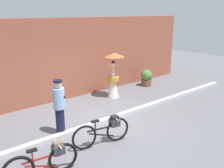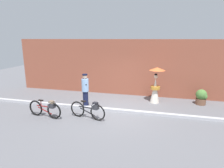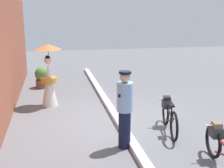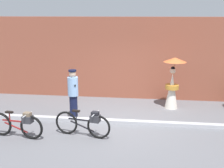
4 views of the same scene
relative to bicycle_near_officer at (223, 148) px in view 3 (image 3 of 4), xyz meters
name	(u,v)px [view 3 (image 3 of 4)]	position (x,y,z in m)	size (l,w,h in m)	color
ground_plane	(117,121)	(2.72, 1.40, -0.41)	(30.00, 30.00, 0.00)	slate
sidewalk_curb	(117,119)	(2.72, 1.40, -0.35)	(14.00, 0.20, 0.12)	#B2B2B7
bicycle_near_officer	(223,148)	(0.00, 0.00, 0.00)	(1.68, 0.48, 0.78)	black
bicycle_far_side	(169,115)	(1.86, 0.30, 0.01)	(1.68, 0.51, 0.79)	black
person_officer	(125,108)	(1.20, 1.58, 0.49)	(0.34, 0.34, 1.69)	#141938
person_with_parasol	(49,75)	(4.52, 3.15, 0.56)	(0.82, 0.82, 1.91)	silver
potted_plant_by_door	(42,77)	(6.86, 3.42, 0.00)	(0.56, 0.55, 0.80)	brown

